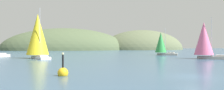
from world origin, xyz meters
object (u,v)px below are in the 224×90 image
Objects in this scene: sailboat_yellow_sail at (38,35)px; sailboat_green_sail at (161,43)px; channel_buoy at (63,72)px; sailboat_pink_spinnaker at (205,40)px.

sailboat_green_sail is (37.71, 6.61, -1.81)m from sailboat_yellow_sail.
sailboat_yellow_sail is at bearing 93.47° from channel_buoy.
sailboat_pink_spinnaker is 40.45m from channel_buoy.
sailboat_yellow_sail reaches higher than channel_buoy.
sailboat_pink_spinnaker is at bearing -92.25° from sailboat_green_sail.
sailboat_green_sail is 3.25× the size of channel_buoy.
sailboat_green_sail is at bearing 9.94° from sailboat_yellow_sail.
sailboat_green_sail is 54.56m from channel_buoy.
sailboat_pink_spinnaker reaches higher than sailboat_green_sail.
sailboat_pink_spinnaker is 20.99m from sailboat_green_sail.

